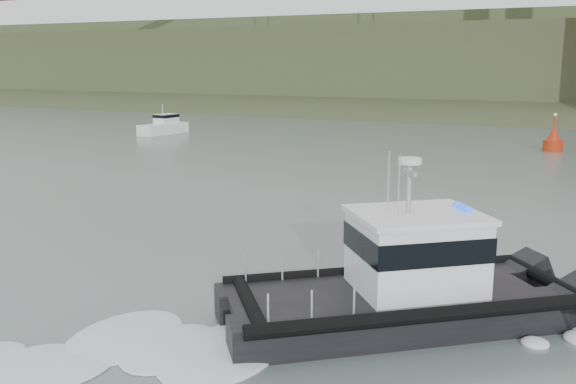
{
  "coord_description": "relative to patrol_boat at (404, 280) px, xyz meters",
  "views": [
    {
      "loc": [
        13.05,
        -20.17,
        8.56
      ],
      "look_at": [
        0.14,
        7.42,
        2.4
      ],
      "focal_mm": 40.0,
      "sensor_mm": 36.0,
      "label": 1
    }
  ],
  "objects": [
    {
      "name": "motorboat",
      "position": [
        -41.87,
        44.53,
        -0.51
      ],
      "size": [
        3.07,
        7.04,
        3.75
      ],
      "rotation": [
        0.0,
        0.0,
        -0.12
      ],
      "color": "white",
      "rests_on": "ground"
    },
    {
      "name": "nav_buoy",
      "position": [
        2.16,
        47.77,
        -0.4
      ],
      "size": [
        1.9,
        1.9,
        3.95
      ],
      "color": "#A5260B",
      "rests_on": "ground"
    },
    {
      "name": "ground",
      "position": [
        -7.94,
        0.11,
        -1.44
      ],
      "size": [
        400.0,
        400.0,
        0.0
      ],
      "primitive_type": "plane",
      "color": "slate",
      "rests_on": "ground"
    },
    {
      "name": "patrol_boat",
      "position": [
        0.0,
        0.0,
        0.0
      ],
      "size": [
        11.98,
        10.74,
        5.76
      ],
      "rotation": [
        0.0,
        0.0,
        -0.9
      ],
      "color": "black",
      "rests_on": "ground"
    },
    {
      "name": "headlands",
      "position": [
        -7.94,
        125.61,
        5.6
      ],
      "size": [
        500.0,
        105.36,
        27.12
      ],
      "color": "#394427",
      "rests_on": "ground"
    }
  ]
}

